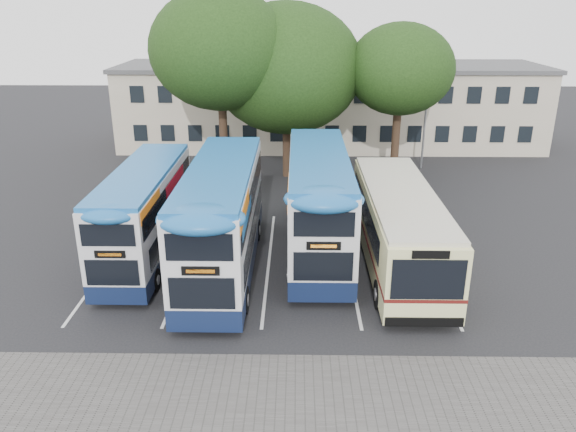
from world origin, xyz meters
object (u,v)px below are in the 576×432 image
(lamp_post, at_px, (428,93))
(tree_left, at_px, (220,50))
(bus_dd_right, at_px, (318,199))
(tree_right, at_px, (400,70))
(tree_mid, at_px, (287,69))
(bus_single, at_px, (399,223))
(bus_dd_left, at_px, (145,210))
(bus_dd_mid, at_px, (222,214))

(lamp_post, xyz_separation_m, tree_left, (-13.02, -3.77, 3.01))
(lamp_post, bearing_deg, bus_dd_right, -119.01)
(lamp_post, bearing_deg, tree_right, -129.90)
(lamp_post, distance_m, tree_mid, 9.58)
(tree_mid, distance_m, tree_right, 6.88)
(lamp_post, xyz_separation_m, bus_single, (-4.18, -15.00, -3.19))
(lamp_post, bearing_deg, tree_mid, -167.92)
(lamp_post, distance_m, tree_left, 13.88)
(tree_left, distance_m, tree_right, 10.73)
(bus_dd_left, relative_size, bus_dd_right, 0.89)
(tree_mid, xyz_separation_m, bus_dd_mid, (-2.41, -13.73, -4.35))
(lamp_post, xyz_separation_m, tree_right, (-2.39, -2.86, 1.83))
(bus_dd_mid, xyz_separation_m, bus_dd_right, (4.05, 2.04, -0.01))
(tree_left, distance_m, bus_dd_mid, 13.25)
(tree_mid, distance_m, bus_dd_mid, 14.61)
(bus_dd_left, bearing_deg, bus_dd_mid, -19.17)
(tree_right, relative_size, bus_dd_right, 0.89)
(tree_left, relative_size, bus_dd_right, 1.07)
(tree_left, distance_m, tree_mid, 4.39)
(lamp_post, relative_size, bus_dd_right, 0.84)
(bus_dd_left, height_order, bus_single, bus_dd_left)
(tree_right, relative_size, bus_dd_mid, 0.89)
(tree_right, height_order, bus_single, tree_right)
(bus_dd_mid, bearing_deg, tree_left, 96.66)
(tree_mid, bearing_deg, bus_dd_right, -82.05)
(tree_right, bearing_deg, tree_left, -175.08)
(tree_mid, bearing_deg, bus_dd_mid, -99.96)
(bus_dd_right, bearing_deg, bus_dd_mid, -153.22)
(bus_dd_right, xyz_separation_m, bus_single, (3.40, -1.34, -0.59))
(bus_single, bearing_deg, bus_dd_right, 158.53)
(lamp_post, height_order, bus_dd_left, lamp_post)
(tree_right, height_order, bus_dd_right, tree_right)
(tree_left, relative_size, bus_dd_left, 1.20)
(tree_right, xyz_separation_m, bus_dd_left, (-12.77, -11.61, -4.69))
(bus_dd_mid, distance_m, bus_dd_right, 4.53)
(bus_dd_left, distance_m, bus_dd_mid, 3.75)
(bus_dd_left, relative_size, bus_dd_mid, 0.89)
(tree_right, bearing_deg, bus_single, -98.36)
(bus_dd_right, bearing_deg, lamp_post, 60.99)
(lamp_post, distance_m, bus_dd_right, 15.84)
(tree_mid, distance_m, bus_single, 14.82)
(tree_mid, bearing_deg, lamp_post, 12.08)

